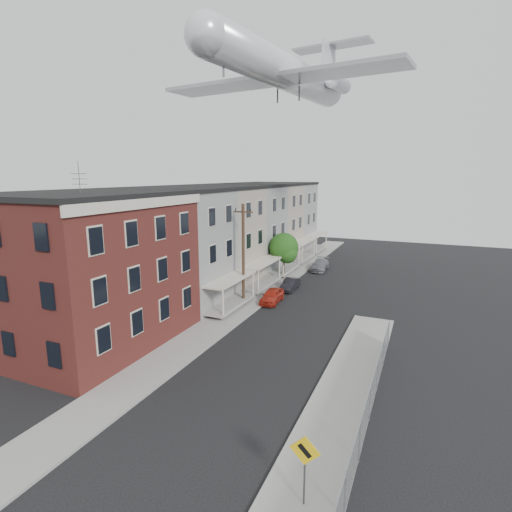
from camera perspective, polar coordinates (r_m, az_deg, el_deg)
The scene contains 19 objects.
ground at distance 19.12m, azimuth -10.26°, elevation -25.22°, with size 120.00×120.00×0.00m, color black.
sidewalk_left at distance 40.89m, azimuth 1.92°, elevation -4.55°, with size 3.00×62.00×0.12m, color gray.
sidewalk_right at distance 22.03m, azimuth 12.09°, elevation -19.69°, with size 3.00×26.00×0.12m, color gray.
curb_left at distance 40.40m, azimuth 3.84°, elevation -4.76°, with size 0.15×62.00×0.14m, color gray.
curb_right at distance 22.28m, azimuth 8.23°, elevation -19.12°, with size 0.15×26.00×0.14m, color gray.
corner_building at distance 29.24m, azimuth -22.80°, elevation -1.68°, with size 10.31×12.30×12.15m.
row_house_a at distance 36.28m, azimuth -11.99°, elevation 1.35°, with size 11.98×7.00×10.30m.
row_house_b at distance 42.11m, azimuth -6.51°, elevation 2.91°, with size 11.98×7.00×10.30m.
row_house_c at distance 48.24m, azimuth -2.37°, elevation 4.07°, with size 11.98×7.00×10.30m.
row_house_d at distance 54.59m, azimuth 0.82°, elevation 4.95°, with size 11.98×7.00×10.30m.
row_house_e at distance 61.08m, azimuth 3.35°, elevation 5.64°, with size 11.98×7.00×10.30m.
chainlink_fence at distance 20.52m, azimuth 15.97°, elevation -19.38°, with size 0.06×18.06×1.90m.
warning_sign at distance 15.31m, azimuth 6.97°, elevation -26.93°, with size 1.10×0.11×2.80m.
utility_pole at distance 34.47m, azimuth -1.83°, elevation 0.30°, with size 1.80×0.26×9.00m.
street_tree at distance 43.62m, azimuth 4.11°, elevation 1.02°, with size 3.22×3.20×5.20m.
car_near at distance 36.31m, azimuth 2.29°, elevation -5.70°, with size 1.50×3.72×1.27m, color #AF2516.
car_mid at distance 40.32m, azimuth 4.89°, elevation -4.07°, with size 1.21×3.47×1.14m, color black.
car_far at distance 49.03m, azimuth 9.10°, elevation -1.27°, with size 1.81×4.45×1.29m, color slate.
airplane at distance 40.24m, azimuth 4.42°, elevation 24.66°, with size 22.88×26.13×7.52m.
Camera 1 is at (8.79, -12.60, 11.39)m, focal length 28.00 mm.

